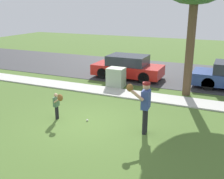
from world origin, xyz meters
TOP-DOWN VIEW (x-y plane):
  - ground_plane at (0.00, 3.50)m, footprint 48.00×48.00m
  - sidewalk_strip at (0.00, 3.60)m, footprint 36.00×1.20m
  - road_surface at (0.00, 8.60)m, footprint 36.00×6.80m
  - person_adult at (2.05, -0.01)m, footprint 0.70×0.68m
  - person_child at (-1.19, -0.23)m, footprint 0.47×0.39m
  - baseball at (-0.14, 0.08)m, footprint 0.07×0.07m
  - utility_cabinet at (-0.88, 4.54)m, footprint 0.86×0.72m
  - parked_hatchback_red at (-0.96, 6.46)m, footprint 4.00×1.75m

SIDE VIEW (x-z plane):
  - ground_plane at x=0.00m, z-range 0.00..0.00m
  - road_surface at x=0.00m, z-range 0.00..0.02m
  - sidewalk_strip at x=0.00m, z-range 0.00..0.06m
  - baseball at x=-0.14m, z-range 0.00..0.07m
  - utility_cabinet at x=-0.88m, z-range 0.00..1.01m
  - parked_hatchback_red at x=-0.96m, z-range 0.00..1.32m
  - person_child at x=-1.19m, z-range 0.16..1.22m
  - person_adult at x=2.05m, z-range 0.22..1.98m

